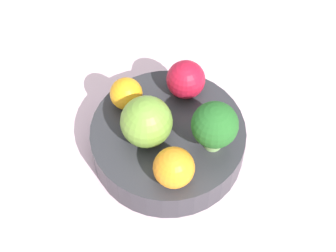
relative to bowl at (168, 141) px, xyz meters
name	(u,v)px	position (x,y,z in m)	size (l,w,h in m)	color
ground_plane	(168,158)	(0.00, 0.00, -0.04)	(6.00, 6.00, 0.00)	gray
table_surface	(168,154)	(0.00, 0.00, -0.03)	(1.20, 1.20, 0.02)	silver
bowl	(168,141)	(0.00, 0.00, 0.00)	(0.19, 0.19, 0.04)	#2D2D33
broccoli	(215,126)	(0.04, -0.04, 0.06)	(0.06, 0.06, 0.07)	#8CB76B
apple_red	(186,80)	(0.04, 0.05, 0.05)	(0.05, 0.05, 0.05)	#B7142D
apple_green	(148,125)	(-0.03, 0.00, 0.05)	(0.06, 0.06, 0.06)	olive
orange_front	(174,168)	(-0.01, -0.06, 0.05)	(0.05, 0.05, 0.05)	orange
orange_back	(126,94)	(-0.04, 0.06, 0.04)	(0.04, 0.04, 0.04)	orange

